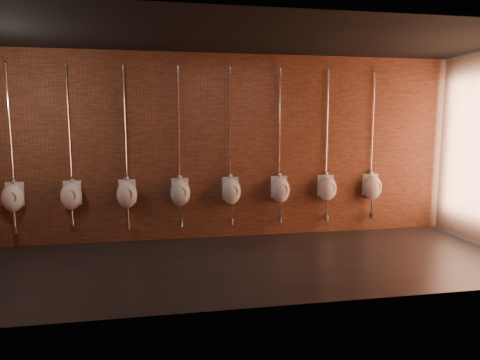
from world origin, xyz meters
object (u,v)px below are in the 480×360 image
Objects in this scene: urinal_1 at (71,195)px; urinal_3 at (180,192)px; urinal_7 at (372,186)px; urinal_2 at (127,193)px; urinal_0 at (13,197)px; urinal_5 at (280,189)px; urinal_6 at (327,188)px; urinal_4 at (231,190)px.

urinal_1 is 1.77m from urinal_3.
urinal_1 is 1.00× the size of urinal_7.
urinal_0 is at bearing 180.00° from urinal_2.
urinal_1 is 1.00× the size of urinal_5.
urinal_2 and urinal_7 have the same top height.
urinal_2 is 3.54m from urinal_6.
urinal_1 and urinal_3 have the same top height.
urinal_2 is 1.00× the size of urinal_4.
urinal_4 is 1.00× the size of urinal_6.
urinal_0 is 2.65m from urinal_3.
urinal_4 is 1.00× the size of urinal_7.
urinal_1 is 1.00× the size of urinal_3.
urinal_5 is (2.65, 0.00, 0.00)m from urinal_2.
urinal_2 is at bearing 180.00° from urinal_6.
urinal_2 and urinal_3 have the same top height.
urinal_2 is (0.88, 0.00, 0.00)m from urinal_1.
urinal_0 is at bearing 180.00° from urinal_5.
urinal_3 is 3.54m from urinal_7.
urinal_5 is at bearing 0.00° from urinal_3.
urinal_7 is (3.54, 0.00, 0.00)m from urinal_3.
urinal_0 is at bearing 180.00° from urinal_1.
urinal_0 is 6.19m from urinal_7.
urinal_0 is 1.00× the size of urinal_2.
urinal_0 and urinal_5 have the same top height.
urinal_1 is 1.00× the size of urinal_2.
urinal_4 and urinal_7 have the same top height.
urinal_6 is 0.88m from urinal_7.
urinal_0 is 3.54m from urinal_4.
urinal_5 is at bearing 0.00° from urinal_4.
urinal_2 is at bearing 180.00° from urinal_7.
urinal_6 is at bearing 0.00° from urinal_2.
urinal_2 is at bearing 180.00° from urinal_4.
urinal_0 is 1.00× the size of urinal_6.
urinal_3 is 1.00× the size of urinal_7.
urinal_5 is (1.77, 0.00, 0.00)m from urinal_3.
urinal_0 is at bearing 180.00° from urinal_4.
urinal_7 is (2.65, 0.00, 0.00)m from urinal_4.
urinal_4 is at bearing 0.00° from urinal_3.
urinal_4 is 2.65m from urinal_7.
urinal_6 is (0.88, 0.00, 0.00)m from urinal_5.
urinal_0 is 1.77m from urinal_2.
urinal_6 is 1.00× the size of urinal_7.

